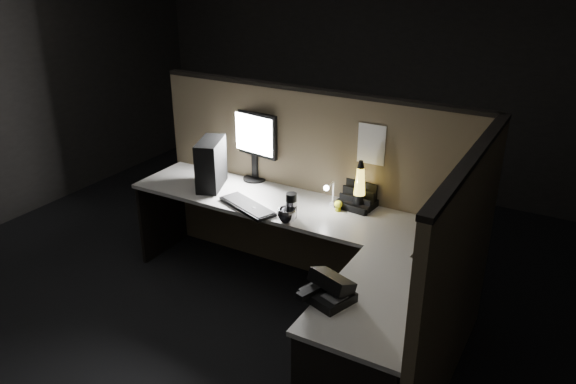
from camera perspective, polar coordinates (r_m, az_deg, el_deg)
The scene contains 17 objects.
floor at distance 4.07m, azimuth -3.93°, elevation -13.85°, with size 6.00×6.00×0.00m, color black.
room_shell at distance 3.34m, azimuth -4.71°, elevation 8.77°, with size 6.00×6.00×6.00m.
partition_back at distance 4.38m, azimuth 2.48°, elevation 0.50°, with size 2.66×0.06×1.50m, color brown.
partition_right at distance 3.29m, azimuth 16.69°, elevation -9.04°, with size 0.06×1.66×1.50m, color brown.
desk at distance 3.85m, azimuth 0.15°, elevation -5.81°, with size 2.60×1.60×0.73m.
pc_tower at distance 4.41m, azimuth -7.83°, elevation 2.85°, with size 0.16×0.36×0.38m, color black.
monitor at distance 4.48m, azimuth -3.42°, elevation 5.36°, with size 0.44×0.19×0.56m.
keyboard at distance 4.09m, azimuth -4.15°, elevation -1.46°, with size 0.49×0.16×0.02m, color black.
mouse at distance 4.02m, azimuth -3.49°, elevation -1.80°, with size 0.08×0.06×0.03m, color black.
clip_lamp at distance 4.04m, azimuth 4.27°, elevation -0.11°, with size 0.04×0.16×0.20m.
organizer at distance 4.12m, azimuth 7.06°, elevation -0.87°, with size 0.28×0.25×0.19m.
lava_lamp at distance 4.03m, azimuth 7.28°, elevation 0.25°, with size 0.10×0.10×0.38m.
travel_mug at distance 3.90m, azimuth 0.35°, elevation -1.38°, with size 0.08×0.08×0.18m, color black.
steel_mug at distance 3.85m, azimuth -0.11°, elevation -2.41°, with size 0.13×0.13×0.10m, color silver.
figurine at distance 4.03m, azimuth 5.13°, elevation -1.26°, with size 0.06×0.06×0.06m, color #F8FB27.
pinned_paper at distance 4.01m, azimuth 8.47°, elevation 4.81°, with size 0.20×0.00×0.29m, color white.
desk_phone at distance 3.07m, azimuth 4.14°, elevation -9.83°, with size 0.30×0.30×0.15m.
Camera 1 is at (1.83, -2.66, 2.48)m, focal length 35.00 mm.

